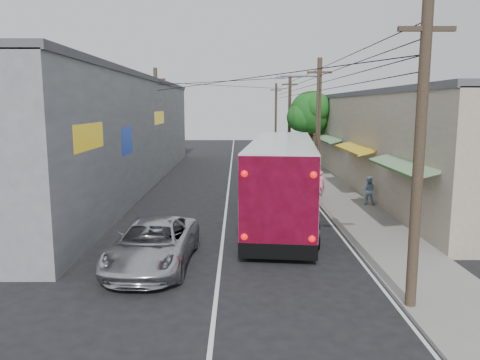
{
  "coord_description": "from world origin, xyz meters",
  "views": [
    {
      "loc": [
        0.62,
        -13.73,
        5.36
      ],
      "look_at": [
        0.72,
        7.31,
        2.01
      ],
      "focal_mm": 35.0,
      "sensor_mm": 36.0,
      "label": 1
    }
  ],
  "objects_px": {
    "parked_car_mid": "(281,168)",
    "pedestrian_near": "(320,184)",
    "parked_suv": "(287,176)",
    "parked_car_far": "(272,155)",
    "jeepney": "(153,244)",
    "pedestrian_far": "(368,190)",
    "coach_bus": "(282,179)"
  },
  "relations": [
    {
      "from": "parked_suv",
      "to": "pedestrian_far",
      "type": "distance_m",
      "value": 6.69
    },
    {
      "from": "coach_bus",
      "to": "pedestrian_near",
      "type": "relative_size",
      "value": 8.84
    },
    {
      "from": "jeepney",
      "to": "parked_car_far",
      "type": "relative_size",
      "value": 1.15
    },
    {
      "from": "jeepney",
      "to": "pedestrian_near",
      "type": "distance_m",
      "value": 13.88
    },
    {
      "from": "jeepney",
      "to": "parked_suv",
      "type": "bearing_deg",
      "value": 70.93
    },
    {
      "from": "parked_car_mid",
      "to": "pedestrian_near",
      "type": "height_order",
      "value": "pedestrian_near"
    },
    {
      "from": "parked_suv",
      "to": "pedestrian_far",
      "type": "bearing_deg",
      "value": -62.73
    },
    {
      "from": "jeepney",
      "to": "parked_car_mid",
      "type": "distance_m",
      "value": 19.87
    },
    {
      "from": "coach_bus",
      "to": "parked_car_mid",
      "type": "relative_size",
      "value": 2.87
    },
    {
      "from": "parked_car_mid",
      "to": "parked_car_far",
      "type": "relative_size",
      "value": 0.97
    },
    {
      "from": "jeepney",
      "to": "pedestrian_far",
      "type": "relative_size",
      "value": 3.61
    },
    {
      "from": "parked_car_far",
      "to": "jeepney",
      "type": "bearing_deg",
      "value": -107.02
    },
    {
      "from": "parked_suv",
      "to": "pedestrian_near",
      "type": "bearing_deg",
      "value": -71.37
    },
    {
      "from": "jeepney",
      "to": "parked_car_mid",
      "type": "height_order",
      "value": "parked_car_mid"
    },
    {
      "from": "parked_car_far",
      "to": "pedestrian_far",
      "type": "bearing_deg",
      "value": -83.41
    },
    {
      "from": "jeepney",
      "to": "pedestrian_far",
      "type": "distance_m",
      "value": 13.58
    },
    {
      "from": "parked_car_far",
      "to": "pedestrian_far",
      "type": "distance_m",
      "value": 19.1
    },
    {
      "from": "jeepney",
      "to": "pedestrian_far",
      "type": "height_order",
      "value": "pedestrian_far"
    },
    {
      "from": "coach_bus",
      "to": "jeepney",
      "type": "height_order",
      "value": "coach_bus"
    },
    {
      "from": "jeepney",
      "to": "parked_car_far",
      "type": "xyz_separation_m",
      "value": [
        6.04,
        28.08,
        0.02
      ]
    },
    {
      "from": "parked_car_mid",
      "to": "parked_car_far",
      "type": "height_order",
      "value": "parked_car_mid"
    },
    {
      "from": "coach_bus",
      "to": "parked_suv",
      "type": "bearing_deg",
      "value": 89.05
    },
    {
      "from": "parked_car_far",
      "to": "parked_suv",
      "type": "bearing_deg",
      "value": -94.88
    },
    {
      "from": "parked_car_mid",
      "to": "jeepney",
      "type": "bearing_deg",
      "value": -114.09
    },
    {
      "from": "parked_car_mid",
      "to": "pedestrian_near",
      "type": "bearing_deg",
      "value": -84.11
    },
    {
      "from": "coach_bus",
      "to": "jeepney",
      "type": "distance_m",
      "value": 8.34
    },
    {
      "from": "coach_bus",
      "to": "pedestrian_near",
      "type": "xyz_separation_m",
      "value": [
        2.68,
        4.98,
        -1.08
      ]
    },
    {
      "from": "parked_car_far",
      "to": "pedestrian_far",
      "type": "xyz_separation_m",
      "value": [
        3.8,
        -18.72,
        0.09
      ]
    },
    {
      "from": "jeepney",
      "to": "pedestrian_far",
      "type": "bearing_deg",
      "value": 46.61
    },
    {
      "from": "parked_suv",
      "to": "parked_car_far",
      "type": "bearing_deg",
      "value": 82.67
    },
    {
      "from": "parked_car_mid",
      "to": "pedestrian_near",
      "type": "xyz_separation_m",
      "value": [
        1.6,
        -7.35,
        0.08
      ]
    },
    {
      "from": "coach_bus",
      "to": "jeepney",
      "type": "xyz_separation_m",
      "value": [
        -4.96,
        -6.6,
        -1.19
      ]
    }
  ]
}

